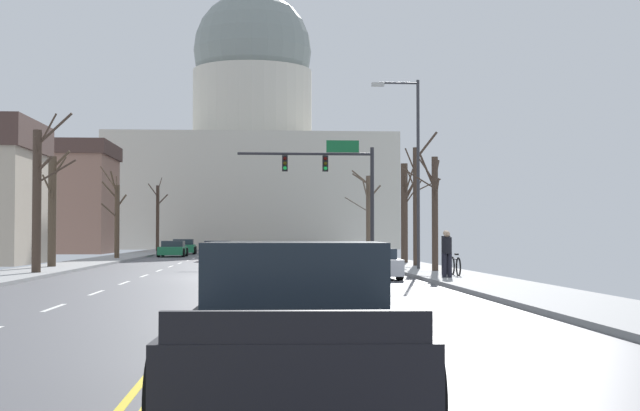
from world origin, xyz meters
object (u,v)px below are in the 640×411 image
Objects in this scene: bicycle_parked at (455,266)px; sedan_near_00 at (277,255)px; sedan_near_03 at (276,270)px; sedan_oncoming_01 at (173,249)px; sedan_near_02 at (371,264)px; sedan_near_04 at (285,283)px; sedan_near_01 at (278,257)px; sedan_oncoming_00 at (217,251)px; sedan_oncoming_02 at (184,247)px; pickup_truck_near_06 at (295,333)px; signal_gantry at (335,175)px; pedestrian_00 at (447,252)px; sedan_near_05 at (283,305)px; street_lamp_right at (412,158)px; pedestrian_01 at (446,250)px.

sedan_near_00 is at bearing 114.54° from bicycle_parked.
sedan_oncoming_01 is (-7.03, 39.67, -0.03)m from sedan_near_03.
sedan_near_04 is at bearing -104.80° from sedan_near_02.
sedan_near_00 is 13.80m from sedan_near_02.
sedan_near_04 is at bearing -90.54° from sedan_near_01.
sedan_near_01 is at bearing -77.07° from sedan_oncoming_00.
sedan_near_04 is 1.04× the size of sedan_oncoming_01.
sedan_oncoming_02 reaches higher than bicycle_parked.
sedan_near_04 is at bearing -84.75° from sedan_oncoming_00.
pickup_truck_near_06 is 1.26× the size of sedan_oncoming_00.
sedan_near_02 is at bearing -90.22° from signal_gantry.
pedestrian_00 reaches higher than sedan_oncoming_01.
street_lamp_right is at bearing 75.90° from sedan_near_05.
pickup_truck_near_06 is at bearing -105.86° from bicycle_parked.
sedan_near_00 is 38.35m from pickup_truck_near_06.
sedan_oncoming_02 is (-7.33, 34.51, -0.02)m from sedan_near_01.
signal_gantry is 19.36m from sedan_oncoming_01.
sedan_near_01 reaches higher than bicycle_parked.
sedan_near_02 is at bearing 136.07° from pedestrian_00.
sedan_near_01 reaches higher than sedan_oncoming_00.
pedestrian_01 reaches higher than sedan_oncoming_01.
sedan_near_02 is at bearing -75.98° from sedan_near_00.
sedan_near_03 is 9.35m from pedestrian_01.
pedestrian_01 is 0.96× the size of bicycle_parked.
sedan_oncoming_01 is (-7.39, 19.72, 0.00)m from sedan_near_00.
sedan_oncoming_00 is at bearing 93.76° from pickup_truck_near_06.
sedan_near_01 reaches higher than sedan_near_04.
signal_gantry reaches higher than bicycle_parked.
sedan_near_02 is 7.53m from sedan_near_03.
street_lamp_right is 1.55× the size of pickup_truck_near_06.
sedan_near_00 is at bearing 88.97° from sedan_near_03.
pedestrian_00 is (5.83, -9.73, 0.45)m from sedan_near_01.
sedan_oncoming_01 is (-6.94, 58.07, -0.16)m from pickup_truck_near_06.
sedan_near_00 is 19.95m from sedan_near_03.
sedan_near_01 is 13.94m from sedan_near_03.
sedan_near_03 is at bearing 89.71° from sedan_near_05.
sedan_near_01 is 15.82m from sedan_oncoming_00.
pedestrian_01 reaches higher than sedan_oncoming_00.
sedan_near_04 is at bearing -96.66° from signal_gantry.
pickup_truck_near_06 is (-3.79, -24.96, 0.16)m from sedan_near_02.
pedestrian_00 is at bearing -73.43° from sedan_oncoming_02.
pedestrian_00 reaches higher than sedan_near_01.
sedan_near_02 is at bearing 81.38° from pickup_truck_near_06.
bicycle_parked is (0.19, -0.76, -0.60)m from pedestrian_01.
sedan_near_02 is 1.08× the size of sedan_oncoming_02.
sedan_near_03 is at bearing -145.66° from pedestrian_00.
signal_gantry is 37.75m from sedan_near_05.
pickup_truck_near_06 is at bearing -90.71° from sedan_near_01.
pedestrian_01 is at bearing -64.92° from sedan_near_00.
sedan_near_05 is at bearing -108.80° from pedestrian_01.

